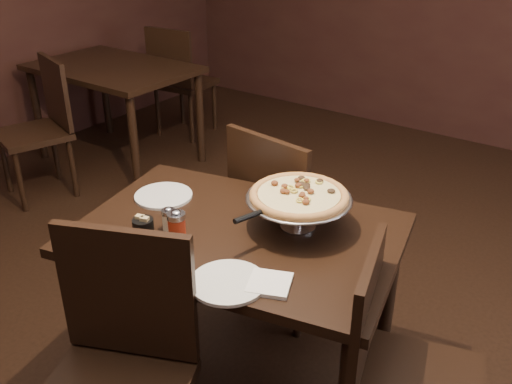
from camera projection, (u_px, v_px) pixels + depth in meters
The scene contains 16 objects.
room at pixel (228, 69), 1.82m from camera, with size 6.04×7.04×2.84m.
dining_table at pixel (238, 252), 2.23m from camera, with size 1.36×1.05×0.76m.
background_table at pixel (114, 79), 4.36m from camera, with size 1.23×0.82×0.77m.
pizza_stand at pixel (299, 196), 2.14m from camera, with size 0.40×0.40×0.17m.
parmesan_shaker at pixel (169, 219), 2.17m from camera, with size 0.05×0.05×0.10m.
pepper_flake_shaker at pixel (177, 225), 2.10m from camera, with size 0.07×0.07×0.12m.
packet_caddy at pixel (143, 225), 2.16m from camera, with size 0.08×0.08×0.06m.
napkin_stack at pixel (270, 284), 1.86m from camera, with size 0.14×0.14×0.01m, color white.
plate_left at pixel (164, 196), 2.42m from camera, with size 0.24×0.24×0.01m, color silver.
plate_near at pixel (228, 282), 1.87m from camera, with size 0.25×0.25×0.01m, color silver.
serving_spatula at pixel (250, 216), 2.01m from camera, with size 0.15×0.15×0.03m.
chair_far at pixel (284, 218), 2.71m from camera, with size 0.51×0.51×0.99m.
chair_near at pixel (117, 369), 1.83m from camera, with size 0.61×0.61×0.99m.
chair_side at pixel (397, 366), 1.90m from camera, with size 0.53×0.53×0.91m.
bg_chair_far at pixel (179, 78), 4.90m from camera, with size 0.50×0.50×0.96m.
bg_chair_near at pixel (42, 123), 3.91m from camera, with size 0.56×0.56×0.95m.
Camera 1 is at (1.19, -1.38, 1.88)m, focal length 40.00 mm.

